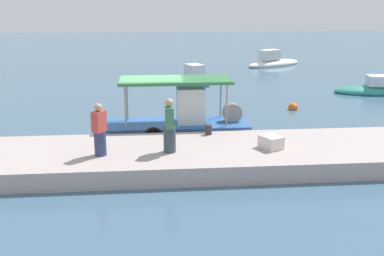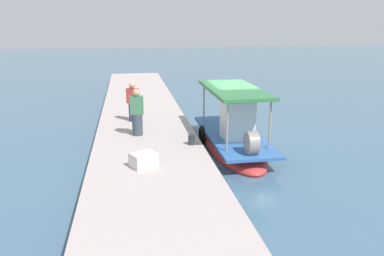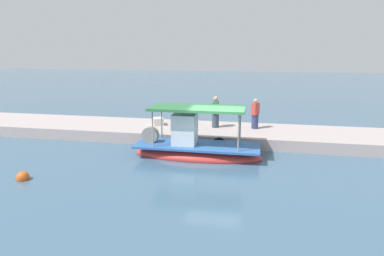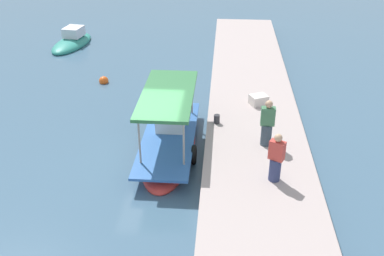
% 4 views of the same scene
% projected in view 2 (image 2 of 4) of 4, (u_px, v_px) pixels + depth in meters
% --- Properties ---
extents(ground_plane, '(120.00, 120.00, 0.00)m').
position_uv_depth(ground_plane, '(241.00, 140.00, 16.27)').
color(ground_plane, '#41627B').
extents(dock_quay, '(36.00, 3.87, 0.61)m').
position_uv_depth(dock_quay, '(146.00, 138.00, 15.55)').
color(dock_quay, '#B3A29F').
rests_on(dock_quay, ground_plane).
extents(main_fishing_boat, '(6.16, 2.14, 2.77)m').
position_uv_depth(main_fishing_boat, '(233.00, 138.00, 15.03)').
color(main_fishing_boat, red).
rests_on(main_fishing_boat, ground_plane).
extents(fisherman_near_bollard, '(0.41, 0.52, 1.80)m').
position_uv_depth(fisherman_near_bollard, '(137.00, 114.00, 14.66)').
color(fisherman_near_bollard, '#364551').
rests_on(fisherman_near_bollard, dock_quay).
extents(fisherman_by_crate, '(0.52, 0.55, 1.71)m').
position_uv_depth(fisherman_by_crate, '(133.00, 104.00, 16.78)').
color(fisherman_by_crate, navy).
rests_on(fisherman_by_crate, dock_quay).
extents(mooring_bollard, '(0.24, 0.24, 0.36)m').
position_uv_depth(mooring_bollard, '(192.00, 140.00, 13.68)').
color(mooring_bollard, '#2D2D33').
rests_on(mooring_bollard, dock_quay).
extents(cargo_crate, '(0.84, 0.91, 0.43)m').
position_uv_depth(cargo_crate, '(144.00, 160.00, 11.58)').
color(cargo_crate, silver).
rests_on(cargo_crate, dock_quay).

